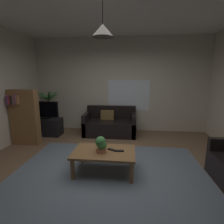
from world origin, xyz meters
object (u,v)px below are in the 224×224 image
Objects in this scene: potted_plant_on_table at (101,144)px; tv at (44,110)px; remote_on_table_1 at (119,151)px; book_on_table_0 at (102,148)px; potted_palm_corner at (49,110)px; book_on_table_1 at (102,147)px; tv_stand at (46,127)px; bookshelf_corner at (24,117)px; couch_under_window at (110,125)px; book_on_table_2 at (102,146)px; coffee_table at (104,154)px; remote_on_table_0 at (112,150)px; pendant_lamp at (103,30)px.

tv is at bearing 136.38° from potted_plant_on_table.
remote_on_table_1 is 0.35m from potted_plant_on_table.
book_on_table_0 is 0.08× the size of potted_palm_corner.
tv_stand is (-1.97, 1.74, -0.19)m from book_on_table_1.
book_on_table_1 is at bearing -25.58° from bookshelf_corner.
book_on_table_1 is 0.14× the size of tv_stand.
couch_under_window is 11.96× the size of book_on_table_1.
potted_palm_corner is at bearing -141.34° from remote_on_table_1.
book_on_table_1 is at bearing 104.72° from book_on_table_2.
couch_under_window is at bearing 8.35° from tv_stand.
coffee_table is at bearing -27.21° from bookshelf_corner.
couch_under_window is 1.69× the size of tv_stand.
couch_under_window is at bearing 25.55° from bookshelf_corner.
couch_under_window reaches higher than book_on_table_1.
remote_on_table_1 is 0.12× the size of potted_palm_corner.
tv reaches higher than remote_on_table_1.
book_on_table_2 reaches higher than remote_on_table_0.
book_on_table_2 is 0.21× the size of pendant_lamp.
pendant_lamp is (0.00, 0.00, 2.06)m from coffee_table.
potted_palm_corner is at bearing 131.04° from potted_plant_on_table.
potted_palm_corner reaches higher than potted_plant_on_table.
remote_on_table_1 is 3.37m from potted_palm_corner.
bookshelf_corner is 3.01m from pendant_lamp.
pendant_lamp is (0.14, -2.12, 2.14)m from couch_under_window.
remote_on_table_0 is 0.14m from remote_on_table_1.
remote_on_table_0 is at bearing -82.38° from couch_under_window.
book_on_table_1 is 0.79× the size of remote_on_table_0.
potted_palm_corner reaches higher than couch_under_window.
book_on_table_2 is 0.18m from potted_plant_on_table.
remote_on_table_0 reaches higher than coffee_table.
remote_on_table_1 is 0.11× the size of bookshelf_corner.
book_on_table_0 is at bearing -41.54° from tv_stand.
bookshelf_corner is (-0.19, -0.71, 0.47)m from tv_stand.
pendant_lamp is at bearing -42.09° from tv.
potted_palm_corner reaches higher than book_on_table_1.
couch_under_window is 1.85× the size of tv.
tv_stand is 0.64× the size of bookshelf_corner.
couch_under_window reaches higher than potted_plant_on_table.
book_on_table_2 reaches higher than coffee_table.
tv_stand is 0.66m from potted_palm_corner.
couch_under_window is 3.02m from pendant_lamp.
tv_stand is 1.59× the size of pendant_lamp.
tv reaches higher than remote_on_table_0.
coffee_table is 8.68× the size of book_on_table_1.
tv_stand is at bearing -135.90° from remote_on_table_1.
tv is (-1.88, -0.30, 0.49)m from couch_under_window.
coffee_table is at bearing -94.93° from remote_on_table_1.
potted_plant_on_table is at bearing -43.94° from tv_stand.
book_on_table_1 is 0.09× the size of bookshelf_corner.
remote_on_table_1 is 0.28× the size of pendant_lamp.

